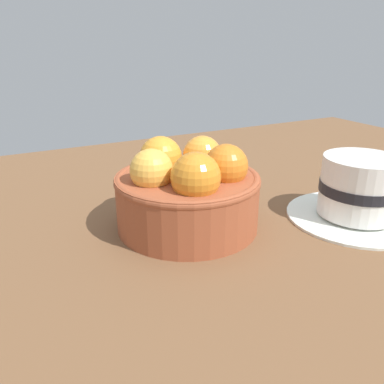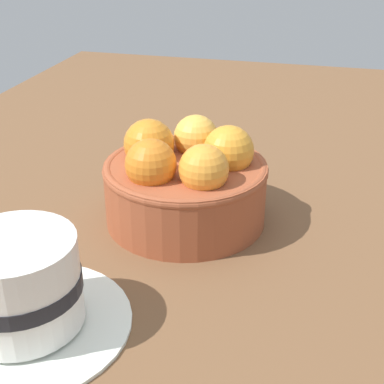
{
  "view_description": "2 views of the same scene",
  "coord_description": "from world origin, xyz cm",
  "views": [
    {
      "loc": [
        17.96,
        35.25,
        19.53
      ],
      "look_at": [
        -0.74,
        -0.34,
        3.82
      ],
      "focal_mm": 36.56,
      "sensor_mm": 36.0,
      "label": 1
    },
    {
      "loc": [
        -46.39,
        -12.56,
        27.46
      ],
      "look_at": [
        -1.66,
        -1.07,
        3.96
      ],
      "focal_mm": 52.17,
      "sensor_mm": 36.0,
      "label": 2
    }
  ],
  "objects": [
    {
      "name": "terracotta_bowl",
      "position": [
        0.01,
        0.03,
        4.25
      ],
      "size": [
        15.72,
        15.72,
        9.63
      ],
      "color": "#9E4C2D",
      "rests_on": "ground_plane"
    },
    {
      "name": "ground_plane",
      "position": [
        0.0,
        0.0,
        -2.06
      ],
      "size": [
        130.07,
        81.51,
        4.11
      ],
      "primitive_type": "cube",
      "color": "brown"
    },
    {
      "name": "coffee_cup",
      "position": [
        -18.32,
        7.29,
        3.27
      ],
      "size": [
        15.62,
        15.62,
        7.38
      ],
      "color": "white",
      "rests_on": "ground_plane"
    }
  ]
}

